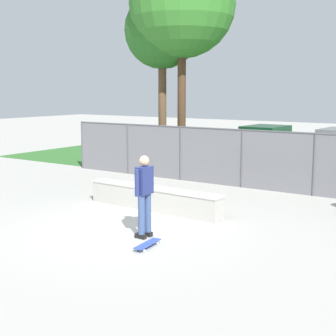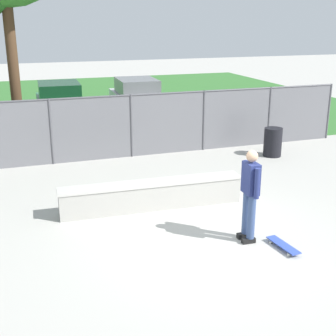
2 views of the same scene
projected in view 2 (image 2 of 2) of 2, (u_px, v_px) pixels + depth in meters
The scene contains 9 objects.
ground_plane at pixel (211, 241), 9.00m from camera, with size 80.00×80.00×0.00m, color #ADAAA3.
grass_strip at pixel (81, 102), 23.77m from camera, with size 26.45×20.00×0.02m, color #336B2D.
concrete_ledge at pixel (152, 195), 10.45m from camera, with size 4.19×0.66×0.64m.
skateboarder at pixel (250, 192), 8.72m from camera, with size 0.28×0.60×1.82m.
skateboard at pixel (283, 245), 8.67m from camera, with size 0.28×0.82×0.09m.
chainlink_fence at pixel (131, 123), 14.18m from camera, with size 14.52×0.07×1.95m.
car_green at pixel (60, 103), 18.75m from camera, with size 2.16×4.27×1.66m.
car_silver at pixel (138, 98), 19.91m from camera, with size 2.16×4.27×1.66m.
trash_bin at pixel (273, 142), 14.42m from camera, with size 0.56×0.56×0.89m, color black.
Camera 2 is at (-3.43, -7.42, 4.12)m, focal length 49.49 mm.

